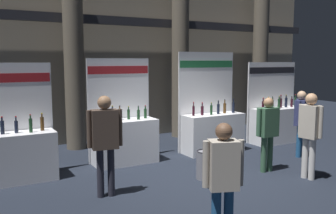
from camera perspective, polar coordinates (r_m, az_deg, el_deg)
The scene contains 12 objects.
ground_plane at distance 7.73m, azimuth 6.21°, elevation -10.75°, with size 29.02×29.02×0.00m, color black.
hall_colonnade at distance 11.27m, azimuth -7.03°, elevation 10.87°, with size 14.51×1.16×6.41m.
exhibitor_booth_0 at distance 7.86m, azimuth -23.22°, elevation -6.51°, with size 1.76×0.66×2.34m.
exhibitor_booth_1 at distance 8.61m, azimuth -6.78°, elevation -4.63°, with size 1.54×0.66×2.43m.
exhibitor_booth_2 at distance 9.66m, azimuth 6.87°, elevation -3.25°, with size 1.71×0.66×2.60m.
exhibitor_booth_3 at distance 11.21m, azimuth 16.67°, elevation -2.18°, with size 1.83×0.66×2.33m.
trash_bin at distance 7.55m, azimuth 5.81°, elevation -8.88°, with size 0.37×0.37×0.58m.
visitor_1 at distance 4.72m, azimuth 8.54°, elevation -10.32°, with size 0.50×0.37×1.62m.
visitor_2 at distance 7.86m, azimuth 21.17°, elevation -3.09°, with size 0.29×0.52×1.74m.
visitor_3 at distance 9.63m, azimuth 19.90°, elevation -1.55°, with size 0.50×0.40×1.64m.
visitor_4 at distance 8.11m, azimuth 15.21°, elevation -3.08°, with size 0.59×0.26×1.61m.
visitor_7 at distance 6.46m, azimuth -9.76°, elevation -4.48°, with size 0.61×0.30×1.79m.
Camera 1 is at (-4.30, -5.96, 2.38)m, focal length 39.29 mm.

